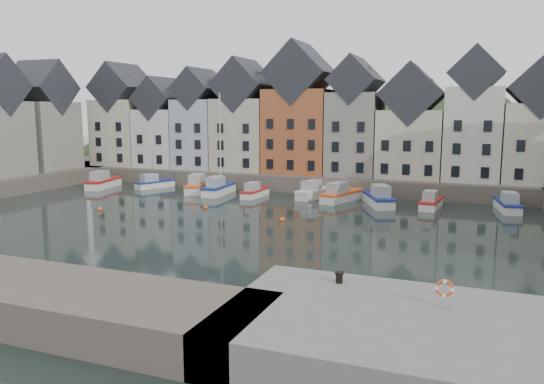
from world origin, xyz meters
The scene contains 19 objects.
ground centered at (0.00, 0.00, 0.00)m, with size 260.00×260.00×0.00m, color black.
far_quay centered at (0.00, 30.00, 1.00)m, with size 90.00×16.00×2.00m, color #50443D.
near_quay centered at (22.00, -20.00, 1.00)m, with size 18.00×10.00×2.00m, color #60605E.
hillside centered at (0.02, 56.00, -17.96)m, with size 153.60×70.40×64.00m.
far_terrace centered at (3.21, 28.00, 8.88)m, with size 72.37×8.16×17.78m.
left_terrace centered at (-36.00, 13.50, 8.88)m, with size 7.65×17.00×15.69m.
mooring_buoys centered at (-4.00, 5.33, 0.15)m, with size 20.50×5.50×0.50m.
boat_a centered at (-24.61, 16.62, 0.78)m, with size 3.36×7.12×2.63m.
boat_b centered at (-18.09, 19.10, 0.64)m, with size 3.74×5.80×2.14m.
boat_c centered at (-10.44, 18.06, 0.80)m, with size 3.73×7.29×2.68m.
boat_d centered at (-7.23, 17.31, 0.84)m, with size 2.56×6.89×12.92m.
boat_e centered at (-2.17, 17.17, 0.61)m, with size 1.79×5.41×2.06m.
boat_f centered at (4.94, 19.13, 0.73)m, with size 3.58×6.64×2.44m.
boat_g centered at (8.53, 17.93, 0.76)m, with size 4.05×6.95×2.55m.
boat_h centered at (13.12, 16.84, 0.80)m, with size 4.85×7.23×2.67m.
boat_i centered at (18.71, 17.32, 0.65)m, with size 2.25×5.82×2.19m.
boat_j centered at (26.45, 18.63, 0.69)m, with size 2.82×6.27×2.32m.
mooring_bollard centered at (17.11, -16.64, 2.31)m, with size 0.48×0.48×0.56m.
life_ring_post centered at (22.27, -18.28, 2.86)m, with size 0.80×0.17×1.30m.
Camera 1 is at (23.39, -41.89, 10.70)m, focal length 35.00 mm.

